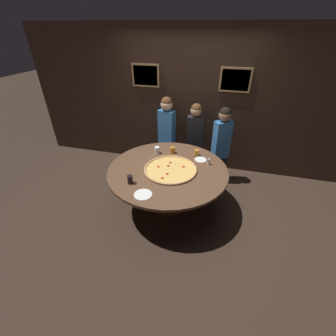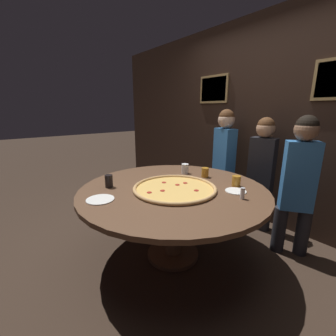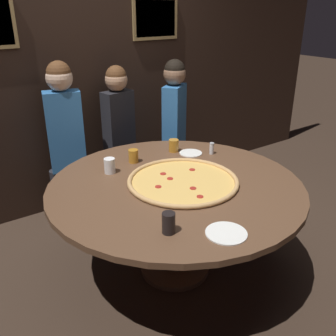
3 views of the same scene
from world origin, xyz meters
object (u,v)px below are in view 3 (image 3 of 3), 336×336
condiment_shaker (212,148)px  diner_side_right (174,123)px  diner_centre_back (119,129)px  drink_cup_by_shaker (110,166)px  drink_cup_far_left (133,156)px  drink_cup_centre_back (169,223)px  diner_far_right (66,135)px  white_plate_near_front (226,233)px  drink_cup_near_left (174,146)px  dining_table (176,197)px  white_plate_left_side (191,153)px  giant_pizza (183,181)px

condiment_shaker → diner_side_right: size_ratio=0.07×
diner_centre_back → drink_cup_by_shaker: bearing=47.8°
drink_cup_far_left → drink_cup_centre_back: bearing=-109.7°
drink_cup_centre_back → diner_far_right: (0.06, 1.65, 0.03)m
drink_cup_centre_back → white_plate_near_front: (0.25, -0.19, -0.06)m
drink_cup_far_left → diner_centre_back: (0.26, 0.71, -0.01)m
drink_cup_far_left → drink_cup_by_shaker: (-0.24, -0.07, 0.00)m
drink_cup_near_left → diner_centre_back: diner_centre_back is taller
drink_cup_centre_back → diner_side_right: diner_side_right is taller
drink_cup_far_left → diner_centre_back: diner_centre_back is taller
drink_cup_centre_back → diner_side_right: 1.84m
dining_table → diner_far_right: bearing=105.6°
drink_cup_centre_back → white_plate_left_side: 1.19m
giant_pizza → diner_centre_back: bearing=82.5°
drink_cup_centre_back → diner_side_right: bearing=53.0°
drink_cup_near_left → white_plate_left_side: bearing=-55.3°
white_plate_left_side → diner_side_right: bearing=65.6°
white_plate_near_front → diner_far_right: (-0.18, 1.84, 0.09)m
drink_cup_far_left → condiment_shaker: size_ratio=1.07×
drink_cup_by_shaker → condiment_shaker: 0.87m
drink_cup_far_left → white_plate_near_front: bearing=-94.8°
drink_cup_by_shaker → white_plate_near_front: 1.09m
dining_table → drink_cup_near_left: size_ratio=17.00×
giant_pizza → drink_cup_centre_back: size_ratio=6.45×
drink_cup_far_left → white_plate_near_front: drink_cup_far_left is taller
condiment_shaker → diner_centre_back: size_ratio=0.07×
diner_far_right → drink_cup_near_left: bearing=150.7°
giant_pizza → white_plate_left_side: bearing=46.0°
white_plate_left_side → dining_table: bearing=-138.8°
drink_cup_near_left → white_plate_left_side: drink_cup_near_left is taller
diner_side_right → diner_centre_back: bearing=-58.3°
drink_cup_centre_back → white_plate_left_side: bearing=45.8°
drink_cup_by_shaker → dining_table: bearing=-55.2°
giant_pizza → condiment_shaker: condiment_shaker is taller
white_plate_near_front → dining_table: bearing=77.6°
drink_cup_far_left → drink_cup_centre_back: 1.03m
white_plate_left_side → diner_centre_back: (-0.23, 0.83, 0.04)m
giant_pizza → drink_cup_near_left: drink_cup_near_left is taller
drink_cup_near_left → condiment_shaker: 0.32m
giant_pizza → white_plate_left_side: 0.56m
drink_cup_far_left → drink_cup_near_left: (0.40, 0.01, -0.00)m
condiment_shaker → white_plate_near_front: bearing=-127.4°
drink_cup_by_shaker → drink_cup_near_left: bearing=7.3°
diner_side_right → drink_cup_centre_back: bearing=17.4°
white_plate_left_side → condiment_shaker: (0.14, -0.10, 0.05)m
dining_table → giant_pizza: bearing=-25.1°
white_plate_near_front → white_plate_left_side: same height
diner_far_right → diner_centre_back: bearing=-161.4°
dining_table → diner_centre_back: diner_centre_back is taller
giant_pizza → white_plate_left_side: size_ratio=4.13×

